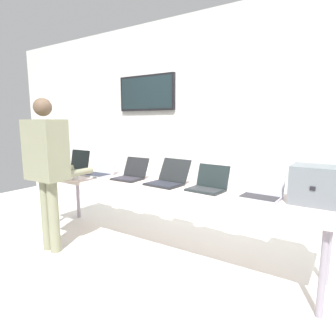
{
  "coord_description": "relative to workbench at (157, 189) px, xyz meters",
  "views": [
    {
      "loc": [
        1.69,
        -2.39,
        1.39
      ],
      "look_at": [
        0.15,
        -0.03,
        0.92
      ],
      "focal_mm": 30.39,
      "sensor_mm": 36.0,
      "label": 1
    }
  ],
  "objects": [
    {
      "name": "equipment_box",
      "position": [
        1.46,
        0.16,
        0.2
      ],
      "size": [
        0.36,
        0.32,
        0.31
      ],
      "color": "slate",
      "rests_on": "workbench"
    },
    {
      "name": "ground",
      "position": [
        0.0,
        0.0,
        -0.7
      ],
      "size": [
        8.0,
        8.0,
        0.04
      ],
      "primitive_type": "cube",
      "color": "silver"
    },
    {
      "name": "laptop_station_4",
      "position": [
        0.54,
        0.1,
        0.1
      ],
      "size": [
        0.36,
        0.33,
        0.24
      ],
      "color": "#1F2829",
      "rests_on": "workbench"
    },
    {
      "name": "workbench",
      "position": [
        0.0,
        0.0,
        0.0
      ],
      "size": [
        3.38,
        0.7,
        0.72
      ],
      "color": "beige",
      "rests_on": "ground"
    },
    {
      "name": "back_wall",
      "position": [
        -0.02,
        1.13,
        0.73
      ],
      "size": [
        8.0,
        0.11,
        2.79
      ],
      "color": "silver",
      "rests_on": "ground"
    },
    {
      "name": "laptop_station_2",
      "position": [
        -0.46,
        0.1,
        0.1
      ],
      "size": [
        0.33,
        0.35,
        0.24
      ],
      "color": "black",
      "rests_on": "workbench"
    },
    {
      "name": "person",
      "position": [
        -0.97,
        -0.62,
        0.3
      ],
      "size": [
        0.44,
        0.58,
        1.62
      ],
      "color": "gray",
      "rests_on": "ground"
    },
    {
      "name": "laptop_station_5",
      "position": [
        1.05,
        0.1,
        0.1
      ],
      "size": [
        0.35,
        0.3,
        0.23
      ],
      "color": "#ADAEBB",
      "rests_on": "workbench"
    },
    {
      "name": "laptop_station_0",
      "position": [
        -1.43,
        0.09,
        0.11
      ],
      "size": [
        0.35,
        0.33,
        0.28
      ],
      "color": "black",
      "rests_on": "workbench"
    },
    {
      "name": "laptop_station_1",
      "position": [
        -0.94,
        0.09,
        0.1
      ],
      "size": [
        0.34,
        0.31,
        0.26
      ],
      "color": "#AFB4B9",
      "rests_on": "workbench"
    },
    {
      "name": "coffee_mug",
      "position": [
        -0.98,
        -0.25,
        0.09
      ],
      "size": [
        0.07,
        0.07,
        0.1
      ],
      "color": "white",
      "rests_on": "workbench"
    },
    {
      "name": "laptop_station_3",
      "position": [
        0.06,
        0.11,
        0.1
      ],
      "size": [
        0.39,
        0.42,
        0.26
      ],
      "color": "black",
      "rests_on": "workbench"
    }
  ]
}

